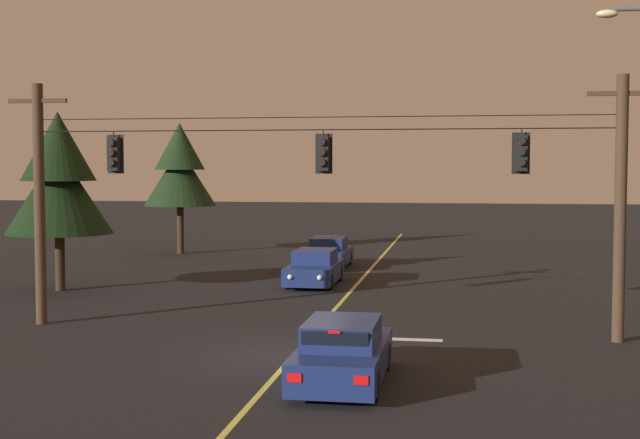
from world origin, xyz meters
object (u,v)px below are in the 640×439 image
(traffic_light_left_inner, at_px, (323,153))
(traffic_light_centre, at_px, (521,153))
(tree_verge_near, at_px, (59,179))
(tree_verge_far, at_px, (180,168))
(traffic_light_leftmost, at_px, (113,154))
(car_oncoming_trailing, at_px, (329,253))
(car_oncoming_lead, at_px, (315,268))
(car_waiting_near_lane, at_px, (343,353))

(traffic_light_left_inner, height_order, traffic_light_centre, same)
(tree_verge_near, height_order, tree_verge_far, tree_verge_far)
(tree_verge_near, bearing_deg, traffic_light_leftmost, -53.40)
(car_oncoming_trailing, bearing_deg, tree_verge_far, 150.45)
(tree_verge_far, bearing_deg, car_oncoming_lead, -50.16)
(traffic_light_centre, bearing_deg, car_oncoming_lead, 126.62)
(tree_verge_near, bearing_deg, traffic_light_left_inner, -30.96)
(tree_verge_near, distance_m, tree_verge_far, 14.08)
(tree_verge_near, bearing_deg, car_waiting_near_lane, -44.58)
(car_oncoming_lead, bearing_deg, traffic_light_centre, -53.38)
(traffic_light_left_inner, bearing_deg, car_waiting_near_lane, -76.71)
(traffic_light_left_inner, distance_m, car_oncoming_lead, 10.88)
(traffic_light_centre, relative_size, car_oncoming_trailing, 0.28)
(traffic_light_leftmost, height_order, car_oncoming_lead, traffic_light_leftmost)
(car_oncoming_lead, xyz_separation_m, tree_verge_far, (-9.12, 10.93, 3.90))
(car_oncoming_lead, bearing_deg, tree_verge_far, 129.84)
(car_waiting_near_lane, bearing_deg, car_oncoming_lead, 101.78)
(traffic_light_leftmost, xyz_separation_m, traffic_light_left_inner, (6.13, 0.00, 0.00))
(car_oncoming_lead, bearing_deg, traffic_light_left_inner, -79.08)
(car_oncoming_trailing, bearing_deg, tree_verge_near, -134.10)
(car_waiting_near_lane, bearing_deg, traffic_light_centre, 53.82)
(traffic_light_left_inner, height_order, car_oncoming_lead, traffic_light_left_inner)
(traffic_light_leftmost, xyz_separation_m, tree_verge_near, (-4.93, 6.63, -0.83))
(tree_verge_near, bearing_deg, car_oncoming_trailing, 45.90)
(traffic_light_left_inner, bearing_deg, tree_verge_near, 149.04)
(traffic_light_leftmost, xyz_separation_m, car_waiting_near_lane, (7.45, -5.56, -4.38))
(car_oncoming_trailing, height_order, tree_verge_far, tree_verge_far)
(car_oncoming_trailing, bearing_deg, traffic_light_centre, -64.17)
(traffic_light_centre, bearing_deg, tree_verge_near, 158.02)
(car_oncoming_lead, distance_m, car_oncoming_trailing, 5.97)
(car_waiting_near_lane, distance_m, car_oncoming_lead, 15.67)
(traffic_light_left_inner, relative_size, car_oncoming_trailing, 0.28)
(traffic_light_left_inner, relative_size, tree_verge_far, 0.18)
(traffic_light_centre, xyz_separation_m, car_oncoming_lead, (-7.27, 9.78, -4.38))
(traffic_light_centre, distance_m, tree_verge_near, 17.75)
(traffic_light_leftmost, distance_m, car_oncoming_trailing, 16.79)
(tree_verge_far, bearing_deg, car_oncoming_trailing, -29.55)
(traffic_light_leftmost, height_order, traffic_light_centre, same)
(traffic_light_leftmost, height_order, traffic_light_left_inner, same)
(car_waiting_near_lane, height_order, tree_verge_far, tree_verge_far)
(traffic_light_left_inner, xyz_separation_m, tree_verge_far, (-11.01, 20.71, -0.48))
(traffic_light_leftmost, xyz_separation_m, car_oncoming_lead, (4.25, 9.78, -4.38))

